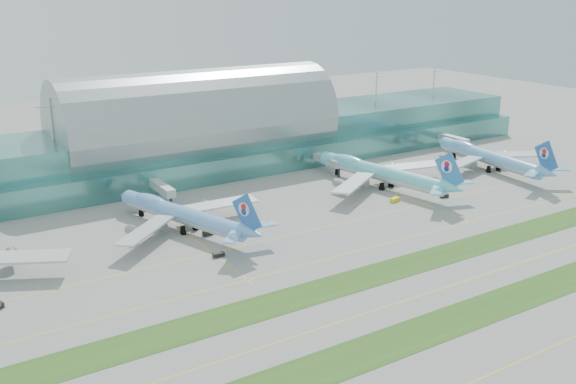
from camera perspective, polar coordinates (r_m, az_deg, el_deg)
ground at (r=182.35m, az=9.28°, el=-7.17°), size 700.00×700.00×0.00m
terminal at (r=281.98m, az=-8.01°, el=4.89°), size 340.00×69.10×36.00m
grass_strip_near at (r=164.78m, az=15.77°, el=-10.47°), size 420.00×12.00×0.08m
grass_strip_far at (r=183.69m, az=8.87°, el=-6.94°), size 420.00×12.00×0.08m
taxiline_a at (r=154.16m, az=21.35°, el=-13.18°), size 420.00×0.35×0.01m
taxiline_b at (r=173.23m, az=12.35°, el=-8.76°), size 420.00×0.35×0.01m
taxiline_c at (r=194.93m, az=5.81°, el=-5.33°), size 420.00×0.35×0.01m
taxiline_d at (r=211.37m, az=2.16°, el=-3.37°), size 420.00×0.35×0.01m
airliner_b at (r=212.55m, az=-9.54°, el=-1.86°), size 56.03×65.14×18.49m
airliner_c at (r=257.86m, az=8.07°, el=1.83°), size 63.39×72.81×20.14m
airliner_d at (r=292.92m, az=17.34°, el=3.08°), size 62.20×70.96×19.52m
gse_c at (r=191.63m, az=-6.19°, el=-5.56°), size 3.49×1.72×1.25m
gse_d at (r=208.15m, az=-7.12°, el=-3.62°), size 3.77×2.30×1.53m
gse_e at (r=241.86m, az=9.47°, el=-0.67°), size 4.37×2.91×1.45m
gse_f at (r=250.18m, az=13.73°, el=-0.33°), size 3.45×2.01×1.41m
gse_g at (r=291.88m, az=21.39°, el=1.52°), size 3.54×2.28×1.45m
gse_h at (r=301.35m, az=21.81°, el=1.96°), size 3.73×2.44×1.45m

